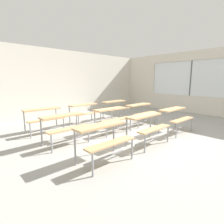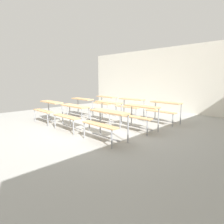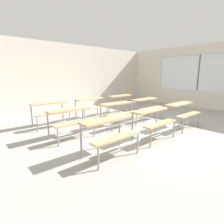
{
  "view_description": "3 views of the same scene",
  "coord_description": "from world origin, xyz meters",
  "px_view_note": "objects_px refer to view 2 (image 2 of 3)",
  "views": [
    {
      "loc": [
        -3.8,
        -3.3,
        1.6
      ],
      "look_at": [
        -0.24,
        0.56,
        0.65
      ],
      "focal_mm": 28.0,
      "sensor_mm": 36.0,
      "label": 1
    },
    {
      "loc": [
        4.52,
        -3.88,
        1.51
      ],
      "look_at": [
        0.23,
        0.44,
        0.46
      ],
      "focal_mm": 30.21,
      "sensor_mm": 36.0,
      "label": 2
    },
    {
      "loc": [
        -3.8,
        -3.3,
        1.6
      ],
      "look_at": [
        -0.2,
        0.88,
        0.41
      ],
      "focal_mm": 28.0,
      "sensor_mm": 36.0,
      "label": 3
    }
  ],
  "objects_px": {
    "desk_bench_r2c1": "(130,103)",
    "desk_bench_r0c1": "(72,111)",
    "desk_bench_r1c2": "(139,112)",
    "desk_bench_r1c0": "(80,103)",
    "desk_bench_r1c1": "(106,107)",
    "desk_bench_r0c0": "(49,107)",
    "desk_bench_r2c0": "(105,100)",
    "desk_bench_r0c2": "(106,118)",
    "desk_bench_r2c2": "(164,107)"
  },
  "relations": [
    {
      "from": "desk_bench_r0c2",
      "to": "desk_bench_r1c0",
      "type": "distance_m",
      "value": 3.31
    },
    {
      "from": "desk_bench_r0c2",
      "to": "desk_bench_r2c2",
      "type": "distance_m",
      "value": 2.71
    },
    {
      "from": "desk_bench_r1c0",
      "to": "desk_bench_r2c0",
      "type": "height_order",
      "value": "same"
    },
    {
      "from": "desk_bench_r0c1",
      "to": "desk_bench_r2c2",
      "type": "height_order",
      "value": "same"
    },
    {
      "from": "desk_bench_r1c0",
      "to": "desk_bench_r2c2",
      "type": "height_order",
      "value": "same"
    },
    {
      "from": "desk_bench_r2c1",
      "to": "desk_bench_r2c0",
      "type": "bearing_deg",
      "value": 176.62
    },
    {
      "from": "desk_bench_r1c1",
      "to": "desk_bench_r1c2",
      "type": "relative_size",
      "value": 1.01
    },
    {
      "from": "desk_bench_r0c0",
      "to": "desk_bench_r2c2",
      "type": "bearing_deg",
      "value": 42.76
    },
    {
      "from": "desk_bench_r2c2",
      "to": "desk_bench_r2c0",
      "type": "bearing_deg",
      "value": 179.77
    },
    {
      "from": "desk_bench_r0c1",
      "to": "desk_bench_r1c2",
      "type": "relative_size",
      "value": 1.0
    },
    {
      "from": "desk_bench_r1c0",
      "to": "desk_bench_r1c1",
      "type": "relative_size",
      "value": 1.0
    },
    {
      "from": "desk_bench_r0c0",
      "to": "desk_bench_r0c2",
      "type": "height_order",
      "value": "same"
    },
    {
      "from": "desk_bench_r0c1",
      "to": "desk_bench_r1c1",
      "type": "distance_m",
      "value": 1.35
    },
    {
      "from": "desk_bench_r2c1",
      "to": "desk_bench_r0c2",
      "type": "bearing_deg",
      "value": -64.41
    },
    {
      "from": "desk_bench_r0c0",
      "to": "desk_bench_r2c0",
      "type": "xyz_separation_m",
      "value": [
        -0.08,
        2.78,
        0.0
      ]
    },
    {
      "from": "desk_bench_r1c1",
      "to": "desk_bench_r2c0",
      "type": "relative_size",
      "value": 0.99
    },
    {
      "from": "desk_bench_r0c2",
      "to": "desk_bench_r2c1",
      "type": "bearing_deg",
      "value": 118.57
    },
    {
      "from": "desk_bench_r2c0",
      "to": "desk_bench_r2c2",
      "type": "xyz_separation_m",
      "value": [
        3.05,
        -0.04,
        0.0
      ]
    },
    {
      "from": "desk_bench_r1c0",
      "to": "desk_bench_r2c1",
      "type": "xyz_separation_m",
      "value": [
        1.52,
        1.35,
        0.0
      ]
    },
    {
      "from": "desk_bench_r2c1",
      "to": "desk_bench_r0c1",
      "type": "bearing_deg",
      "value": -92.64
    },
    {
      "from": "desk_bench_r0c0",
      "to": "desk_bench_r2c2",
      "type": "relative_size",
      "value": 1.0
    },
    {
      "from": "desk_bench_r1c0",
      "to": "desk_bench_r1c1",
      "type": "bearing_deg",
      "value": -2.36
    },
    {
      "from": "desk_bench_r1c0",
      "to": "desk_bench_r2c1",
      "type": "relative_size",
      "value": 0.98
    },
    {
      "from": "desk_bench_r1c1",
      "to": "desk_bench_r2c0",
      "type": "height_order",
      "value": "same"
    },
    {
      "from": "desk_bench_r1c0",
      "to": "desk_bench_r2c0",
      "type": "distance_m",
      "value": 1.36
    },
    {
      "from": "desk_bench_r0c2",
      "to": "desk_bench_r2c1",
      "type": "xyz_separation_m",
      "value": [
        -1.49,
        2.74,
        0.0
      ]
    },
    {
      "from": "desk_bench_r1c0",
      "to": "desk_bench_r1c1",
      "type": "distance_m",
      "value": 1.59
    },
    {
      "from": "desk_bench_r2c0",
      "to": "desk_bench_r1c0",
      "type": "bearing_deg",
      "value": -88.71
    },
    {
      "from": "desk_bench_r0c2",
      "to": "desk_bench_r2c2",
      "type": "height_order",
      "value": "same"
    },
    {
      "from": "desk_bench_r0c1",
      "to": "desk_bench_r0c2",
      "type": "bearing_deg",
      "value": -0.04
    },
    {
      "from": "desk_bench_r1c2",
      "to": "desk_bench_r0c0",
      "type": "bearing_deg",
      "value": -154.38
    },
    {
      "from": "desk_bench_r2c1",
      "to": "desk_bench_r0c0",
      "type": "bearing_deg",
      "value": -120.25
    },
    {
      "from": "desk_bench_r0c1",
      "to": "desk_bench_r0c2",
      "type": "relative_size",
      "value": 1.0
    },
    {
      "from": "desk_bench_r2c1",
      "to": "desk_bench_r2c2",
      "type": "xyz_separation_m",
      "value": [
        1.54,
        -0.03,
        0.0
      ]
    },
    {
      "from": "desk_bench_r1c1",
      "to": "desk_bench_r2c1",
      "type": "bearing_deg",
      "value": 93.98
    },
    {
      "from": "desk_bench_r0c1",
      "to": "desk_bench_r2c0",
      "type": "bearing_deg",
      "value": 118.21
    },
    {
      "from": "desk_bench_r0c0",
      "to": "desk_bench_r0c1",
      "type": "height_order",
      "value": "same"
    },
    {
      "from": "desk_bench_r0c1",
      "to": "desk_bench_r2c2",
      "type": "bearing_deg",
      "value": 60.19
    },
    {
      "from": "desk_bench_r1c1",
      "to": "desk_bench_r1c2",
      "type": "xyz_separation_m",
      "value": [
        1.42,
        0.02,
        0.0
      ]
    },
    {
      "from": "desk_bench_r0c0",
      "to": "desk_bench_r1c2",
      "type": "xyz_separation_m",
      "value": [
        2.93,
        1.39,
        0.0
      ]
    },
    {
      "from": "desk_bench_r0c0",
      "to": "desk_bench_r1c0",
      "type": "xyz_separation_m",
      "value": [
        -0.09,
        1.42,
        0.0
      ]
    },
    {
      "from": "desk_bench_r0c0",
      "to": "desk_bench_r2c0",
      "type": "distance_m",
      "value": 2.79
    },
    {
      "from": "desk_bench_r0c0",
      "to": "desk_bench_r1c1",
      "type": "bearing_deg",
      "value": 42.37
    },
    {
      "from": "desk_bench_r2c1",
      "to": "desk_bench_r2c2",
      "type": "bearing_deg",
      "value": -3.92
    },
    {
      "from": "desk_bench_r2c2",
      "to": "desk_bench_r1c0",
      "type": "bearing_deg",
      "value": -156.05
    },
    {
      "from": "desk_bench_r1c0",
      "to": "desk_bench_r1c2",
      "type": "relative_size",
      "value": 1.0
    },
    {
      "from": "desk_bench_r0c2",
      "to": "desk_bench_r1c0",
      "type": "height_order",
      "value": "same"
    },
    {
      "from": "desk_bench_r2c0",
      "to": "desk_bench_r2c2",
      "type": "bearing_deg",
      "value": 1.02
    },
    {
      "from": "desk_bench_r1c0",
      "to": "desk_bench_r2c1",
      "type": "distance_m",
      "value": 2.04
    },
    {
      "from": "desk_bench_r1c1",
      "to": "desk_bench_r2c2",
      "type": "height_order",
      "value": "same"
    }
  ]
}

